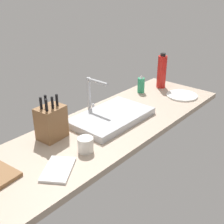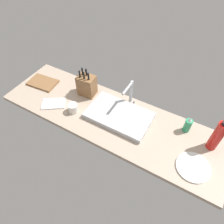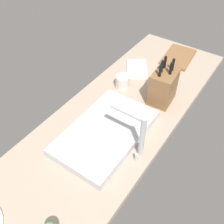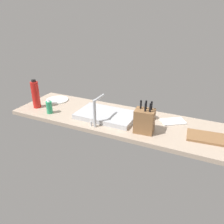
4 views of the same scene
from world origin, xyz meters
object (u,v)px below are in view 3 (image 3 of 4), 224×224
object	(u,v)px
knife_block	(163,87)
coffee_mug	(123,82)
sink_basin	(106,132)
cutting_board	(178,57)
dish_towel	(137,69)
faucet	(137,131)

from	to	relation	value
knife_block	coffee_mug	bearing A→B (deg)	-89.32
sink_basin	cutting_board	size ratio (longest dim) A/B	1.94
sink_basin	coffee_mug	world-z (taller)	coffee_mug
coffee_mug	dish_towel	bearing A→B (deg)	-174.10
knife_block	dish_towel	distance (cm)	32.25
knife_block	cutting_board	bearing A→B (deg)	-172.22
faucet	coffee_mug	size ratio (longest dim) A/B	2.87
sink_basin	coffee_mug	distance (cm)	37.73
coffee_mug	cutting_board	bearing A→B (deg)	163.27
faucet	knife_block	xyz separation A→B (cm)	(-38.09, -6.62, -4.87)
sink_basin	coffee_mug	bearing A→B (deg)	-159.39
sink_basin	coffee_mug	xyz separation A→B (cm)	(-35.28, -13.26, 1.76)
faucet	coffee_mug	world-z (taller)	faucet
sink_basin	knife_block	xyz separation A→B (cm)	(-37.50, 10.37, 7.35)
faucet	knife_block	world-z (taller)	knife_block
faucet	knife_block	size ratio (longest dim) A/B	0.93
dish_towel	cutting_board	bearing A→B (deg)	149.07
faucet	dish_towel	size ratio (longest dim) A/B	1.20
cutting_board	coffee_mug	distance (cm)	48.38
faucet	dish_towel	bearing A→B (deg)	-149.82
faucet	cutting_board	xyz separation A→B (cm)	(-82.11, -16.36, -13.37)
sink_basin	faucet	bearing A→B (deg)	88.00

